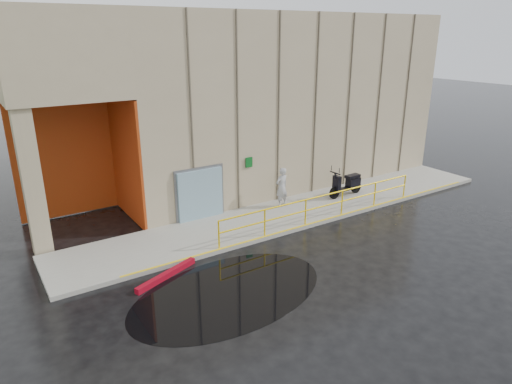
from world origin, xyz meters
TOP-DOWN VIEW (x-y plane):
  - ground at (0.00, 0.00)m, footprint 120.00×120.00m
  - sidewalk at (4.00, 4.50)m, footprint 20.00×3.00m
  - building at (5.10, 10.98)m, footprint 20.00×10.17m
  - guardrail at (4.25, 3.15)m, footprint 9.56×0.06m
  - person at (3.67, 5.21)m, footprint 0.68×0.50m
  - scooter at (6.90, 4.68)m, footprint 1.93×0.68m
  - red_curb at (-2.72, 2.50)m, footprint 2.30×1.06m
  - puddle at (-1.53, 0.69)m, footprint 6.59×4.47m

SIDE VIEW (x-z plane):
  - ground at x=0.00m, z-range 0.00..0.00m
  - puddle at x=-1.53m, z-range 0.00..0.01m
  - sidewalk at x=4.00m, z-range 0.00..0.15m
  - red_curb at x=-2.72m, z-range 0.00..0.18m
  - guardrail at x=4.25m, z-range 0.16..1.19m
  - scooter at x=6.90m, z-range 0.26..1.74m
  - person at x=3.67m, z-range 0.15..1.85m
  - building at x=5.10m, z-range 0.21..8.21m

